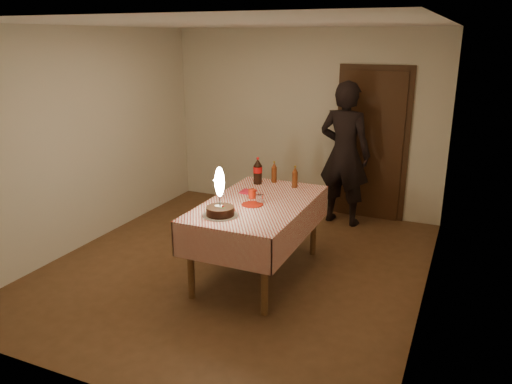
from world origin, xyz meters
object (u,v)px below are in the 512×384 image
(dining_table, at_px, (258,212))
(amber_bottle_left, at_px, (274,173))
(clear_cup, at_px, (260,199))
(cola_bottle, at_px, (258,171))
(red_cup, at_px, (252,194))
(amber_bottle_right, at_px, (295,177))
(birthday_cake, at_px, (220,204))
(photographer, at_px, (344,154))
(red_plate, at_px, (252,204))

(dining_table, bearing_deg, amber_bottle_left, 99.22)
(dining_table, distance_m, clear_cup, 0.16)
(dining_table, bearing_deg, cola_bottle, 113.82)
(amber_bottle_left, bearing_deg, red_cup, -88.71)
(cola_bottle, height_order, amber_bottle_right, cola_bottle)
(birthday_cake, height_order, red_cup, birthday_cake)
(clear_cup, relative_size, amber_bottle_right, 0.35)
(cola_bottle, bearing_deg, clear_cup, -64.36)
(amber_bottle_left, height_order, photographer, photographer)
(red_cup, relative_size, clear_cup, 1.11)
(red_plate, distance_m, red_cup, 0.22)
(photographer, bearing_deg, birthday_cake, -103.58)
(dining_table, relative_size, amber_bottle_left, 6.75)
(dining_table, xyz_separation_m, photographer, (0.42, 1.93, 0.26))
(red_plate, bearing_deg, birthday_cake, -110.31)
(dining_table, xyz_separation_m, amber_bottle_right, (0.17, 0.66, 0.23))
(dining_table, height_order, photographer, photographer)
(birthday_cake, height_order, photographer, photographer)
(clear_cup, bearing_deg, cola_bottle, 115.64)
(birthday_cake, distance_m, red_cup, 0.62)
(cola_bottle, distance_m, amber_bottle_left, 0.21)
(red_cup, xyz_separation_m, cola_bottle, (-0.17, 0.53, 0.10))
(red_plate, distance_m, cola_bottle, 0.79)
(red_plate, bearing_deg, amber_bottle_right, 76.12)
(birthday_cake, bearing_deg, amber_bottle_left, 87.92)
(amber_bottle_left, bearing_deg, clear_cup, -78.53)
(red_cup, bearing_deg, red_plate, -65.12)
(red_plate, relative_size, red_cup, 2.20)
(red_cup, distance_m, cola_bottle, 0.57)
(clear_cup, xyz_separation_m, amber_bottle_right, (0.14, 0.68, 0.07))
(red_plate, relative_size, cola_bottle, 0.69)
(red_cup, bearing_deg, amber_bottle_left, 91.29)
(dining_table, relative_size, birthday_cake, 3.56)
(cola_bottle, relative_size, amber_bottle_left, 1.25)
(red_cup, height_order, amber_bottle_right, amber_bottle_right)
(cola_bottle, xyz_separation_m, amber_bottle_left, (0.15, 0.13, -0.03))
(dining_table, relative_size, red_cup, 17.20)
(dining_table, distance_m, red_plate, 0.16)
(photographer, bearing_deg, amber_bottle_right, -101.11)
(photographer, bearing_deg, dining_table, -102.37)
(red_cup, relative_size, amber_bottle_left, 0.39)
(clear_cup, xyz_separation_m, amber_bottle_left, (-0.16, 0.78, 0.07))
(amber_bottle_left, xyz_separation_m, amber_bottle_right, (0.30, -0.10, 0.00))
(dining_table, xyz_separation_m, amber_bottle_left, (-0.12, 0.76, 0.23))
(birthday_cake, bearing_deg, photographer, 76.42)
(dining_table, relative_size, cola_bottle, 5.42)
(red_cup, distance_m, clear_cup, 0.18)
(red_cup, bearing_deg, birthday_cake, -95.73)
(amber_bottle_left, distance_m, photographer, 1.30)
(red_plate, bearing_deg, photographer, 77.84)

